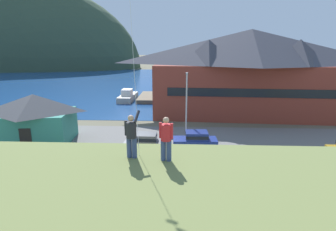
# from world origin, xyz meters

# --- Properties ---
(ground_plane) EXTENTS (600.00, 600.00, 0.00)m
(ground_plane) POSITION_xyz_m (0.00, 0.00, 0.00)
(ground_plane) COLOR #66604C
(parking_lot_pad) EXTENTS (40.00, 20.00, 0.10)m
(parking_lot_pad) POSITION_xyz_m (0.00, 5.00, 0.05)
(parking_lot_pad) COLOR slate
(parking_lot_pad) RESTS_ON ground
(bay_water) EXTENTS (360.00, 84.00, 0.03)m
(bay_water) POSITION_xyz_m (0.00, 60.00, 0.01)
(bay_water) COLOR navy
(bay_water) RESTS_ON ground
(far_hill_west_ridge) EXTENTS (100.10, 62.73, 88.69)m
(far_hill_west_ridge) POSITION_xyz_m (-83.50, 113.18, 0.00)
(far_hill_west_ridge) COLOR #334733
(far_hill_west_ridge) RESTS_ON ground
(far_hill_east_peak) EXTENTS (130.19, 54.03, 80.59)m
(far_hill_east_peak) POSITION_xyz_m (-82.93, 110.78, 0.00)
(far_hill_east_peak) COLOR #334733
(far_hill_east_peak) RESTS_ON ground
(harbor_lodge) EXTENTS (28.94, 13.39, 12.20)m
(harbor_lodge) POSITION_xyz_m (10.67, 22.47, 6.49)
(harbor_lodge) COLOR brown
(harbor_lodge) RESTS_ON ground
(storage_shed_near_lot) EXTENTS (8.15, 6.49, 5.16)m
(storage_shed_near_lot) POSITION_xyz_m (-14.23, 8.90, 2.68)
(storage_shed_near_lot) COLOR #338475
(storage_shed_near_lot) RESTS_ON ground
(wharf_dock) EXTENTS (3.20, 10.00, 0.70)m
(wharf_dock) POSITION_xyz_m (-5.48, 33.94, 0.35)
(wharf_dock) COLOR #70604C
(wharf_dock) RESTS_ON ground
(moored_boat_wharfside) EXTENTS (2.75, 7.91, 2.16)m
(moored_boat_wharfside) POSITION_xyz_m (-9.09, 32.49, 0.72)
(moored_boat_wharfside) COLOR #A8A399
(moored_boat_wharfside) RESTS_ON ground
(moored_boat_outer_mooring) EXTENTS (2.72, 6.90, 2.16)m
(moored_boat_outer_mooring) POSITION_xyz_m (-2.07, 35.87, 0.72)
(moored_boat_outer_mooring) COLOR #A8A399
(moored_boat_outer_mooring) RESTS_ON ground
(parked_car_corner_spot) EXTENTS (4.28, 2.21, 1.82)m
(parked_car_corner_spot) POSITION_xyz_m (5.52, -0.65, 1.06)
(parked_car_corner_spot) COLOR black
(parked_car_corner_spot) RESTS_ON parking_lot_pad
(parked_car_mid_row_center) EXTENTS (4.23, 2.11, 1.82)m
(parked_car_mid_row_center) POSITION_xyz_m (-2.42, 6.46, 1.06)
(parked_car_mid_row_center) COLOR slate
(parked_car_mid_row_center) RESTS_ON parking_lot_pad
(parked_car_mid_row_near) EXTENTS (4.25, 2.16, 1.82)m
(parked_car_mid_row_near) POSITION_xyz_m (2.26, 7.31, 1.06)
(parked_car_mid_row_near) COLOR navy
(parked_car_mid_row_near) RESTS_ON parking_lot_pad
(parked_car_back_row_right) EXTENTS (4.23, 2.11, 1.82)m
(parked_car_back_row_right) POSITION_xyz_m (-0.08, 0.35, 1.06)
(parked_car_back_row_right) COLOR #B28923
(parked_car_back_row_right) RESTS_ON parking_lot_pad
(parking_light_pole) EXTENTS (0.24, 0.78, 7.11)m
(parking_light_pole) POSITION_xyz_m (1.39, 10.55, 4.20)
(parking_light_pole) COLOR #ADADB2
(parking_light_pole) RESTS_ON parking_lot_pad
(person_kite_flyer) EXTENTS (0.59, 0.63, 1.86)m
(person_kite_flyer) POSITION_xyz_m (-1.17, -7.78, 6.52)
(person_kite_flyer) COLOR #384770
(person_kite_flyer) RESTS_ON grassy_hill_foreground
(person_companion) EXTENTS (0.54, 0.40, 1.74)m
(person_companion) POSITION_xyz_m (0.20, -8.04, 6.51)
(person_companion) COLOR #384770
(person_companion) RESTS_ON grassy_hill_foreground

